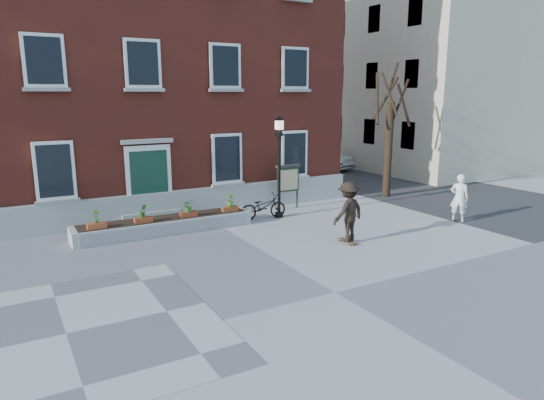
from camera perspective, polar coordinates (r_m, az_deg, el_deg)
ground at (r=12.15m, az=7.42°, el=-10.74°), size 100.00×100.00×0.00m
checker_patch at (r=10.98m, az=-23.06°, el=-14.28°), size 6.00×6.00×0.01m
bicycle at (r=18.71m, az=-1.04°, el=-0.78°), size 1.91×0.81×0.98m
parked_car at (r=31.53m, az=5.79°, el=5.01°), size 2.71×4.71×1.47m
bystander at (r=19.59m, az=21.17°, el=0.24°), size 0.73×0.80×1.82m
brick_building at (r=23.40m, az=-18.37°, el=15.58°), size 18.40×10.85×12.60m
planter_assembly at (r=17.33m, az=-12.45°, el=-2.77°), size 6.20×1.12×1.15m
bare_tree at (r=23.22m, az=13.60°, el=7.20°), size 1.83×1.83×6.16m
side_street at (r=37.97m, az=11.69°, el=15.57°), size 15.20×36.00×14.50m
lamp_post at (r=18.61m, az=0.85°, el=5.56°), size 0.40×0.40×3.93m
notice_board at (r=20.21m, az=1.92°, el=2.44°), size 1.10×0.16×1.87m
skateboarder at (r=15.75m, az=8.97°, el=-1.35°), size 1.39×0.97×2.03m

